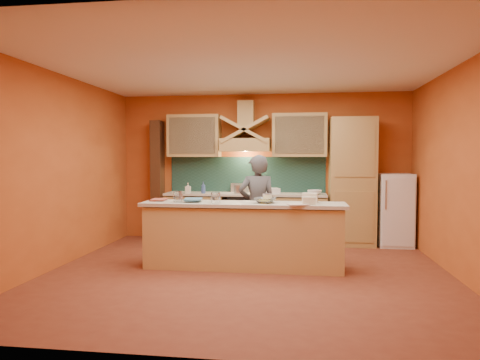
# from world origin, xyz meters

# --- Properties ---
(floor) EXTENTS (5.50, 5.00, 0.01)m
(floor) POSITION_xyz_m (0.00, 0.00, 0.00)
(floor) COLOR brown
(floor) RESTS_ON ground
(ceiling) EXTENTS (5.50, 5.00, 0.01)m
(ceiling) POSITION_xyz_m (0.00, 0.00, 2.80)
(ceiling) COLOR white
(ceiling) RESTS_ON wall_back
(wall_back) EXTENTS (5.50, 0.02, 2.80)m
(wall_back) POSITION_xyz_m (0.00, 2.50, 1.40)
(wall_back) COLOR #C15A25
(wall_back) RESTS_ON floor
(wall_front) EXTENTS (5.50, 0.02, 2.80)m
(wall_front) POSITION_xyz_m (0.00, -2.50, 1.40)
(wall_front) COLOR #C15A25
(wall_front) RESTS_ON floor
(wall_left) EXTENTS (0.02, 5.00, 2.80)m
(wall_left) POSITION_xyz_m (-2.75, 0.00, 1.40)
(wall_left) COLOR #C15A25
(wall_left) RESTS_ON floor
(wall_right) EXTENTS (0.02, 5.00, 2.80)m
(wall_right) POSITION_xyz_m (2.75, 0.00, 1.40)
(wall_right) COLOR #C15A25
(wall_right) RESTS_ON floor
(base_cabinet_left) EXTENTS (1.10, 0.60, 0.86)m
(base_cabinet_left) POSITION_xyz_m (-1.25, 2.20, 0.43)
(base_cabinet_left) COLOR tan
(base_cabinet_left) RESTS_ON floor
(base_cabinet_right) EXTENTS (1.10, 0.60, 0.86)m
(base_cabinet_right) POSITION_xyz_m (0.65, 2.20, 0.43)
(base_cabinet_right) COLOR tan
(base_cabinet_right) RESTS_ON floor
(counter_top) EXTENTS (3.00, 0.62, 0.04)m
(counter_top) POSITION_xyz_m (-0.30, 2.20, 0.90)
(counter_top) COLOR beige
(counter_top) RESTS_ON base_cabinet_left
(stove) EXTENTS (0.60, 0.58, 0.90)m
(stove) POSITION_xyz_m (-0.30, 2.20, 0.45)
(stove) COLOR black
(stove) RESTS_ON floor
(backsplash) EXTENTS (3.00, 0.03, 0.70)m
(backsplash) POSITION_xyz_m (-0.30, 2.48, 1.25)
(backsplash) COLOR #17342F
(backsplash) RESTS_ON wall_back
(range_hood) EXTENTS (0.92, 0.50, 0.24)m
(range_hood) POSITION_xyz_m (-0.30, 2.25, 1.82)
(range_hood) COLOR tan
(range_hood) RESTS_ON wall_back
(hood_chimney) EXTENTS (0.30, 0.30, 0.50)m
(hood_chimney) POSITION_xyz_m (-0.30, 2.35, 2.40)
(hood_chimney) COLOR tan
(hood_chimney) RESTS_ON wall_back
(upper_cabinet_left) EXTENTS (1.00, 0.35, 0.80)m
(upper_cabinet_left) POSITION_xyz_m (-1.30, 2.33, 2.00)
(upper_cabinet_left) COLOR tan
(upper_cabinet_left) RESTS_ON wall_back
(upper_cabinet_right) EXTENTS (1.00, 0.35, 0.80)m
(upper_cabinet_right) POSITION_xyz_m (0.70, 2.33, 2.00)
(upper_cabinet_right) COLOR tan
(upper_cabinet_right) RESTS_ON wall_back
(pantry_column) EXTENTS (0.80, 0.60, 2.30)m
(pantry_column) POSITION_xyz_m (1.65, 2.20, 1.15)
(pantry_column) COLOR tan
(pantry_column) RESTS_ON floor
(fridge) EXTENTS (0.58, 0.60, 1.30)m
(fridge) POSITION_xyz_m (2.40, 2.20, 0.65)
(fridge) COLOR white
(fridge) RESTS_ON floor
(trim_column_left) EXTENTS (0.20, 0.30, 2.30)m
(trim_column_left) POSITION_xyz_m (-2.05, 2.35, 1.15)
(trim_column_left) COLOR #472816
(trim_column_left) RESTS_ON floor
(island_body) EXTENTS (2.80, 0.55, 0.88)m
(island_body) POSITION_xyz_m (-0.10, 0.30, 0.44)
(island_body) COLOR #D7B46E
(island_body) RESTS_ON floor
(island_top) EXTENTS (2.90, 0.62, 0.05)m
(island_top) POSITION_xyz_m (-0.10, 0.30, 0.92)
(island_top) COLOR beige
(island_top) RESTS_ON island_body
(person) EXTENTS (0.67, 0.52, 1.63)m
(person) POSITION_xyz_m (0.05, 0.92, 0.81)
(person) COLOR #4C4C51
(person) RESTS_ON floor
(pot_large) EXTENTS (0.26, 0.26, 0.17)m
(pot_large) POSITION_xyz_m (-0.37, 2.12, 0.98)
(pot_large) COLOR #B3B4BA
(pot_large) RESTS_ON stove
(pot_small) EXTENTS (0.21, 0.21, 0.15)m
(pot_small) POSITION_xyz_m (-0.13, 2.35, 0.98)
(pot_small) COLOR #BABAC2
(pot_small) RESTS_ON stove
(soap_bottle_a) EXTENTS (0.09, 0.09, 0.20)m
(soap_bottle_a) POSITION_xyz_m (-1.34, 1.97, 1.02)
(soap_bottle_a) COLOR silver
(soap_bottle_a) RESTS_ON counter_top
(soap_bottle_b) EXTENTS (0.11, 0.11, 0.22)m
(soap_bottle_b) POSITION_xyz_m (-1.06, 2.02, 1.03)
(soap_bottle_b) COLOR #334B8D
(soap_bottle_b) RESTS_ON counter_top
(bowl_back) EXTENTS (0.30, 0.30, 0.08)m
(bowl_back) POSITION_xyz_m (0.98, 2.08, 0.96)
(bowl_back) COLOR silver
(bowl_back) RESTS_ON counter_top
(dish_rack) EXTENTS (0.36, 0.32, 0.11)m
(dish_rack) POSITION_xyz_m (0.19, 2.09, 0.97)
(dish_rack) COLOR white
(dish_rack) RESTS_ON counter_top
(book_lower) EXTENTS (0.23, 0.30, 0.03)m
(book_lower) POSITION_xyz_m (-1.48, 0.38, 0.96)
(book_lower) COLOR #B95342
(book_lower) RESTS_ON island_top
(book_upper) EXTENTS (0.30, 0.38, 0.03)m
(book_upper) POSITION_xyz_m (-0.95, 0.28, 0.98)
(book_upper) COLOR teal
(book_upper) RESTS_ON island_top
(jar_large) EXTENTS (0.15, 0.15, 0.16)m
(jar_large) POSITION_xyz_m (-1.03, 0.22, 1.03)
(jar_large) COLOR silver
(jar_large) RESTS_ON island_top
(jar_small) EXTENTS (0.14, 0.14, 0.15)m
(jar_small) POSITION_xyz_m (-0.47, 0.15, 1.02)
(jar_small) COLOR white
(jar_small) RESTS_ON island_top
(kitchen_scale) EXTENTS (0.15, 0.15, 0.11)m
(kitchen_scale) POSITION_xyz_m (0.24, 0.43, 1.00)
(kitchen_scale) COLOR silver
(kitchen_scale) RESTS_ON island_top
(mixing_bowl) EXTENTS (0.38, 0.38, 0.07)m
(mixing_bowl) POSITION_xyz_m (0.22, 0.27, 0.98)
(mixing_bowl) COLOR silver
(mixing_bowl) RESTS_ON island_top
(cloth) EXTENTS (0.31, 0.27, 0.02)m
(cloth) POSITION_xyz_m (0.68, 0.05, 0.95)
(cloth) COLOR beige
(cloth) RESTS_ON island_top
(grocery_bag_a) EXTENTS (0.23, 0.19, 0.14)m
(grocery_bag_a) POSITION_xyz_m (0.85, 0.41, 1.01)
(grocery_bag_a) COLOR beige
(grocery_bag_a) RESTS_ON island_top
(grocery_bag_b) EXTENTS (0.18, 0.15, 0.11)m
(grocery_bag_b) POSITION_xyz_m (0.82, 0.14, 1.00)
(grocery_bag_b) COLOR beige
(grocery_bag_b) RESTS_ON island_top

